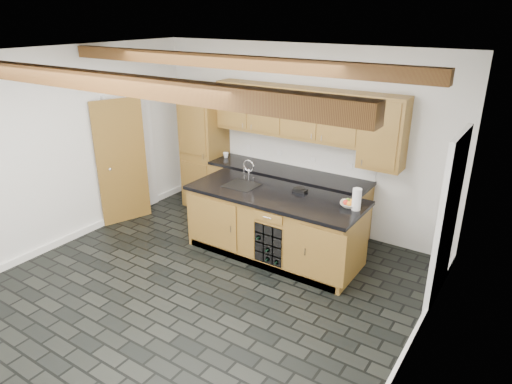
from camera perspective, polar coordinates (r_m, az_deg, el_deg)
ground at (r=5.83m, az=-7.16°, el=-12.11°), size 5.00×5.00×0.00m
room_shell at (r=5.58m, az=-5.04°, el=3.87°), size 5.01×5.00×5.00m
back_cabinetry at (r=7.23m, az=1.65°, el=3.61°), size 3.65×0.62×2.20m
island at (r=6.34m, az=2.29°, el=-4.13°), size 2.48×0.96×0.93m
faucet at (r=6.46m, az=-1.63°, el=1.21°), size 0.45×0.40×0.34m
kitchen_scale at (r=6.23m, az=5.51°, el=0.27°), size 0.20×0.13×0.06m
fruit_bowl at (r=5.85m, az=11.63°, el=-1.55°), size 0.31×0.31×0.06m
fruit_cluster at (r=5.84m, az=11.65°, el=-1.26°), size 0.16×0.17×0.07m
paper_towel at (r=5.74m, az=12.47°, el=-0.90°), size 0.11×0.11×0.28m
mug at (r=7.69m, az=-3.79°, el=4.62°), size 0.11×0.11×0.09m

